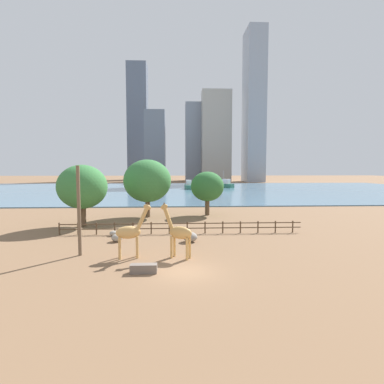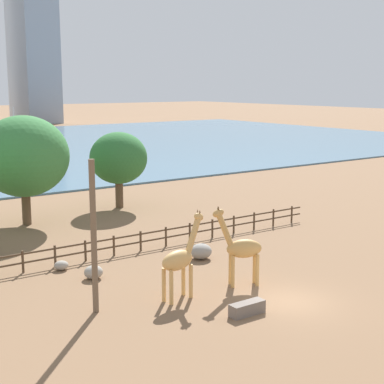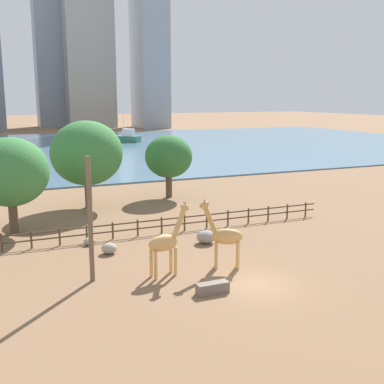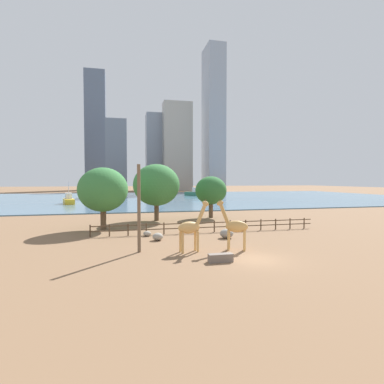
{
  "view_description": "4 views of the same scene",
  "coord_description": "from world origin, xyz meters",
  "views": [
    {
      "loc": [
        -0.51,
        -19.89,
        7.02
      ],
      "look_at": [
        1.44,
        19.42,
        3.93
      ],
      "focal_mm": 28.0,
      "sensor_mm": 36.0,
      "label": 1
    },
    {
      "loc": [
        -19.91,
        -19.69,
        10.58
      ],
      "look_at": [
        2.97,
        12.41,
        3.33
      ],
      "focal_mm": 55.0,
      "sensor_mm": 36.0,
      "label": 2
    },
    {
      "loc": [
        -13.49,
        -22.17,
        10.44
      ],
      "look_at": [
        2.78,
        15.7,
        2.29
      ],
      "focal_mm": 45.0,
      "sensor_mm": 36.0,
      "label": 3
    },
    {
      "loc": [
        -9.76,
        -20.61,
        5.96
      ],
      "look_at": [
        -0.64,
        18.1,
        4.38
      ],
      "focal_mm": 28.0,
      "sensor_mm": 36.0,
      "label": 4
    }
  ],
  "objects": [
    {
      "name": "feeding_trough",
      "position": [
        -2.79,
        -0.09,
        0.3
      ],
      "size": [
        1.8,
        0.6,
        0.6
      ],
      "primitive_type": "cube",
      "color": "#72665B",
      "rests_on": "ground"
    },
    {
      "name": "tree_left_large",
      "position": [
        -4.78,
        23.29,
        5.24
      ],
      "size": [
        6.79,
        6.79,
        8.31
      ],
      "color": "brown",
      "rests_on": "ground"
    },
    {
      "name": "boat_ferry",
      "position": [
        16.53,
        86.53,
        1.25
      ],
      "size": [
        6.81,
        6.58,
        6.27
      ],
      "rotation": [
        0.0,
        0.0,
        2.39
      ],
      "color": "#337259",
      "rests_on": "harbor_water"
    },
    {
      "name": "utility_pole",
      "position": [
        -8.39,
        4.28,
        3.63
      ],
      "size": [
        0.28,
        0.28,
        7.26
      ],
      "primitive_type": "cylinder",
      "color": "brown",
      "rests_on": "ground"
    },
    {
      "name": "enclosure_fence",
      "position": [
        -0.19,
        12.0,
        0.76
      ],
      "size": [
        26.12,
        0.14,
        1.3
      ],
      "color": "#4C3826",
      "rests_on": "ground"
    },
    {
      "name": "giraffe_companion",
      "position": [
        -0.4,
        3.18,
        2.04
      ],
      "size": [
        2.69,
        1.67,
        4.37
      ],
      "rotation": [
        0.0,
        0.0,
        2.69
      ],
      "color": "tan",
      "rests_on": "ground"
    },
    {
      "name": "boulder_small",
      "position": [
        -6.32,
        8.73,
        0.37
      ],
      "size": [
        1.04,
        1.0,
        0.75
      ],
      "primitive_type": "ellipsoid",
      "color": "gray",
      "rests_on": "ground"
    },
    {
      "name": "boulder_near_fence",
      "position": [
        -7.16,
        11.21,
        0.28
      ],
      "size": [
        0.83,
        0.74,
        0.55
      ],
      "primitive_type": "ellipsoid",
      "color": "gray",
      "rests_on": "ground"
    },
    {
      "name": "boulder_by_pole",
      "position": [
        0.71,
        8.3,
        0.48
      ],
      "size": [
        1.38,
        1.27,
        0.95
      ],
      "primitive_type": "ellipsoid",
      "color": "gray",
      "rests_on": "ground"
    },
    {
      "name": "giraffe_tall",
      "position": [
        -4.19,
        3.41,
        2.05
      ],
      "size": [
        2.88,
        1.08,
        4.37
      ],
      "rotation": [
        0.0,
        0.0,
        0.17
      ],
      "color": "tan",
      "rests_on": "ground"
    },
    {
      "name": "tree_center_broad",
      "position": [
        4.01,
        24.75,
        4.31
      ],
      "size": [
        4.95,
        4.95,
        6.57
      ],
      "color": "brown",
      "rests_on": "ground"
    }
  ]
}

